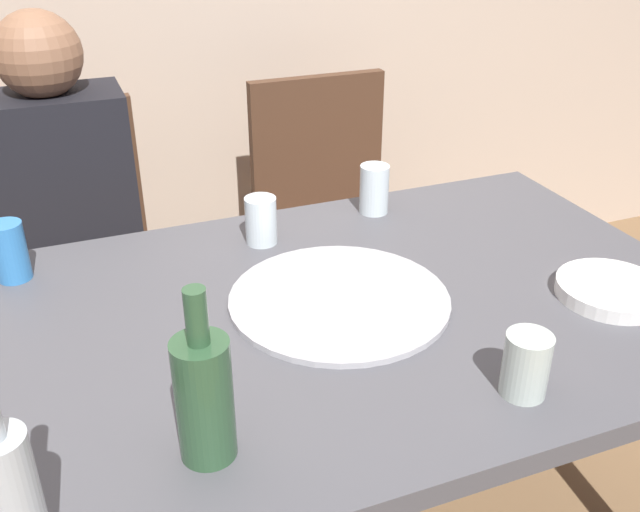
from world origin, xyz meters
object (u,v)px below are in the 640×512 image
at_px(guest_in_sweater, 70,229).
at_px(short_glass, 526,365).
at_px(wine_bottle, 204,395).
at_px(soda_can, 10,251).
at_px(chair_right, 331,206).
at_px(pizza_tray, 339,299).
at_px(beer_bottle, 11,496).
at_px(chair_left, 73,248).
at_px(wine_glass, 374,189).
at_px(tumbler_far, 261,220).
at_px(plate_stack, 611,290).
at_px(dining_table, 299,346).

bearing_deg(guest_in_sweater, short_glass, 120.43).
relative_size(wine_bottle, soda_can, 2.20).
distance_m(wine_bottle, guest_in_sweater, 1.02).
height_order(short_glass, soda_can, soda_can).
height_order(wine_bottle, chair_right, wine_bottle).
bearing_deg(pizza_tray, beer_bottle, -145.04).
distance_m(pizza_tray, beer_bottle, 0.70).
bearing_deg(chair_left, wine_glass, 144.41).
height_order(wine_bottle, wine_glass, wine_bottle).
bearing_deg(chair_left, beer_bottle, 84.64).
bearing_deg(wine_bottle, beer_bottle, -158.55).
xyz_separation_m(chair_left, guest_in_sweater, (-0.00, -0.15, 0.13)).
bearing_deg(tumbler_far, wine_bottle, -113.89).
xyz_separation_m(short_glass, plate_stack, (0.33, 0.18, -0.04)).
bearing_deg(plate_stack, chair_left, 132.94).
distance_m(dining_table, pizza_tray, 0.12).
bearing_deg(guest_in_sweater, soda_can, 72.09).
height_order(beer_bottle, wine_glass, beer_bottle).
xyz_separation_m(pizza_tray, soda_can, (-0.57, 0.32, 0.05)).
bearing_deg(pizza_tray, short_glass, -65.21).
relative_size(wine_bottle, plate_stack, 1.28).
relative_size(plate_stack, guest_in_sweater, 0.18).
relative_size(beer_bottle, plate_stack, 1.36).
xyz_separation_m(dining_table, wine_bottle, (-0.24, -0.29, 0.17)).
height_order(dining_table, pizza_tray, pizza_tray).
xyz_separation_m(pizza_tray, beer_bottle, (-0.57, -0.40, 0.10)).
height_order(short_glass, plate_stack, short_glass).
distance_m(tumbler_far, soda_can, 0.51).
relative_size(wine_glass, short_glass, 1.11).
xyz_separation_m(dining_table, short_glass, (0.25, -0.34, 0.12)).
xyz_separation_m(beer_bottle, chair_left, (0.12, 1.25, -0.31)).
height_order(dining_table, short_glass, short_glass).
xyz_separation_m(tumbler_far, short_glass, (0.22, -0.65, -0.00)).
relative_size(soda_can, guest_in_sweater, 0.10).
relative_size(dining_table, guest_in_sweater, 1.39).
relative_size(plate_stack, chair_left, 0.23).
bearing_deg(beer_bottle, chair_right, 54.08).
height_order(pizza_tray, beer_bottle, beer_bottle).
distance_m(tumbler_far, guest_in_sweater, 0.58).
distance_m(tumbler_far, short_glass, 0.69).
xyz_separation_m(wine_glass, short_glass, (-0.08, -0.71, -0.01)).
height_order(dining_table, guest_in_sweater, guest_in_sweater).
distance_m(soda_can, plate_stack, 1.18).
bearing_deg(pizza_tray, wine_glass, 55.90).
xyz_separation_m(dining_table, guest_in_sweater, (-0.37, 0.71, -0.01)).
bearing_deg(dining_table, wine_bottle, -129.64).
distance_m(pizza_tray, guest_in_sweater, 0.83).
relative_size(dining_table, beer_bottle, 5.69).
bearing_deg(wine_glass, soda_can, -178.05).
xyz_separation_m(wine_glass, plate_stack, (0.26, -0.52, -0.04)).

